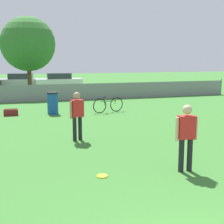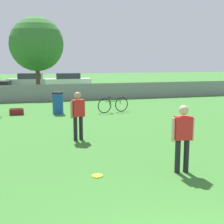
{
  "view_description": "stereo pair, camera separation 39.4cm",
  "coord_description": "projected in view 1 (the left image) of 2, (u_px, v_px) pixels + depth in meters",
  "views": [
    {
      "loc": [
        -2.24,
        -2.52,
        2.66
      ],
      "look_at": [
        0.7,
        6.66,
        1.05
      ],
      "focal_mm": 50.0,
      "sensor_mm": 36.0,
      "label": 1
    },
    {
      "loc": [
        -1.86,
        -2.63,
        2.66
      ],
      "look_at": [
        0.7,
        6.66,
        1.05
      ],
      "focal_mm": 50.0,
      "sensor_mm": 36.0,
      "label": 2
    }
  ],
  "objects": [
    {
      "name": "fence_backline",
      "position": [
        49.0,
        93.0,
        20.29
      ],
      "size": [
        26.64,
        0.07,
        1.21
      ],
      "color": "gray",
      "rests_on": "ground_plane"
    },
    {
      "name": "tree_near_pole",
      "position": [
        28.0,
        44.0,
        23.15
      ],
      "size": [
        4.05,
        4.05,
        5.87
      ],
      "color": "brown",
      "rests_on": "ground_plane"
    },
    {
      "name": "player_thrower_red",
      "position": [
        77.0,
        113.0,
        10.3
      ],
      "size": [
        0.52,
        0.35,
        1.63
      ],
      "rotation": [
        0.0,
        0.0,
        0.39
      ],
      "color": "black",
      "rests_on": "ground_plane"
    },
    {
      "name": "player_defender_red",
      "position": [
        186.0,
        133.0,
        7.39
      ],
      "size": [
        0.55,
        0.26,
        1.63
      ],
      "rotation": [
        0.0,
        0.0,
        -0.09
      ],
      "color": "black",
      "rests_on": "ground_plane"
    },
    {
      "name": "frisbee_disc",
      "position": [
        102.0,
        176.0,
        7.2
      ],
      "size": [
        0.26,
        0.26,
        0.03
      ],
      "color": "yellow",
      "rests_on": "ground_plane"
    },
    {
      "name": "bicycle_sideline",
      "position": [
        108.0,
        105.0,
        15.97
      ],
      "size": [
        1.72,
        0.53,
        0.81
      ],
      "rotation": [
        0.0,
        0.0,
        0.23
      ],
      "color": "black",
      "rests_on": "ground_plane"
    },
    {
      "name": "trash_bin",
      "position": [
        53.0,
        103.0,
        15.49
      ],
      "size": [
        0.56,
        0.56,
        1.09
      ],
      "color": "#194C99",
      "rests_on": "ground_plane"
    },
    {
      "name": "gear_bag_sideline",
      "position": [
        11.0,
        112.0,
        15.13
      ],
      "size": [
        0.67,
        0.37,
        0.33
      ],
      "color": "maroon",
      "rests_on": "ground_plane"
    },
    {
      "name": "parked_car_silver",
      "position": [
        21.0,
        81.0,
        29.74
      ],
      "size": [
        4.45,
        2.42,
        1.42
      ],
      "rotation": [
        0.0,
        0.0,
        -0.17
      ],
      "color": "black",
      "rests_on": "ground_plane"
    },
    {
      "name": "parked_car_white",
      "position": [
        59.0,
        81.0,
        29.9
      ],
      "size": [
        4.42,
        1.92,
        1.43
      ],
      "rotation": [
        0.0,
        0.0,
        -0.05
      ],
      "color": "black",
      "rests_on": "ground_plane"
    }
  ]
}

